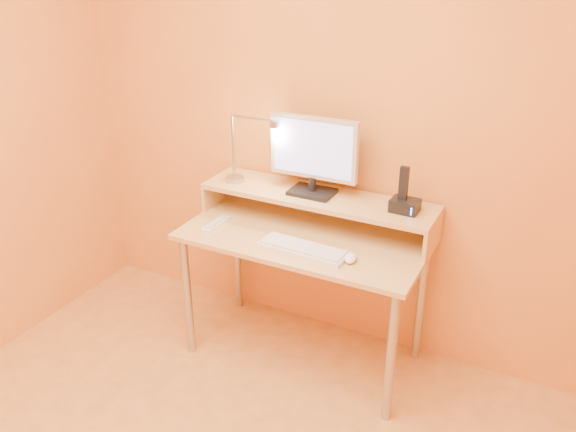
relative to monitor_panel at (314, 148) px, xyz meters
The scene contains 25 objects.
wall_back 0.21m from the monitor_panel, 79.81° to the left, with size 3.00×0.04×2.50m, color gold.
desk_leg_fl 1.02m from the monitor_panel, 141.81° to the right, with size 0.04×0.04×0.69m, color #ABABAD.
desk_leg_fr 1.05m from the monitor_panel, 35.31° to the right, with size 0.04×0.04×0.69m, color #ABABAD.
desk_leg_bl 0.93m from the monitor_panel, behind, with size 0.04×0.04×0.69m, color #ABABAD.
desk_leg_br 0.97m from the monitor_panel, ahead, with size 0.04×0.04×0.69m, color #ABABAD.
desk_lower 0.44m from the monitor_panel, 79.81° to the right, with size 1.20×0.60×0.03m, color tan.
shelf_riser_left 0.65m from the monitor_panel, behind, with size 0.02×0.30×0.14m, color tan.
shelf_riser_right 0.70m from the monitor_panel, ahead, with size 0.02×0.30×0.14m, color tan.
desk_shelf 0.25m from the monitor_panel, 19.18° to the right, with size 1.20×0.30×0.03m, color tan.
monitor_foot 0.23m from the monitor_panel, 90.00° to the right, with size 0.22×0.16×0.02m, color black.
monitor_neck 0.19m from the monitor_panel, 90.00° to the right, with size 0.04×0.04×0.07m, color black.
monitor_panel is the anchor object (origin of this frame).
monitor_back 0.02m from the monitor_panel, 90.00° to the left, with size 0.41×0.01×0.26m, color black.
monitor_screen 0.02m from the monitor_panel, 90.00° to the right, with size 0.41×0.00×0.27m, color #A6AAE9.
lamp_base 0.49m from the monitor_panel, behind, with size 0.10×0.10×0.03m, color #ABABAD.
lamp_post 0.44m from the monitor_panel, behind, with size 0.01×0.01×0.33m, color #ABABAD.
lamp_arm 0.34m from the monitor_panel, behind, with size 0.01×0.01×0.24m, color #ABABAD.
lamp_head 0.22m from the monitor_panel, 168.48° to the right, with size 0.04×0.04×0.03m, color #ABABAD.
lamp_bulb 0.22m from the monitor_panel, 168.48° to the right, with size 0.03×0.03×0.00m, color #FFEAC6.
phone_dock 0.52m from the monitor_panel, ahead, with size 0.13×0.10×0.06m, color black.
phone_handset 0.47m from the monitor_panel, ahead, with size 0.04×0.03×0.16m, color black.
phone_led 0.56m from the monitor_panel, ahead, with size 0.01×0.00×0.04m, color #1943F8.
keyboard 0.51m from the monitor_panel, 73.04° to the right, with size 0.42×0.13×0.02m, color white.
mouse 0.58m from the monitor_panel, 42.49° to the right, with size 0.05×0.10×0.03m, color white.
remote_control 0.63m from the monitor_panel, 147.36° to the right, with size 0.05×0.19×0.02m, color white.
Camera 1 is at (1.08, -1.13, 2.02)m, focal length 36.45 mm.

